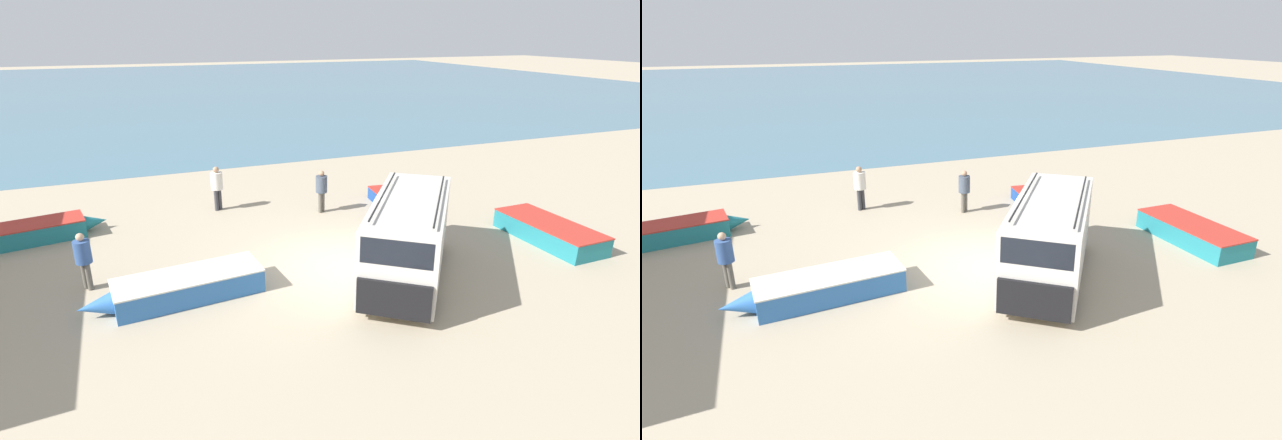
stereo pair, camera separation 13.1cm
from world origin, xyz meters
The scene contains 10 objects.
ground_plane centered at (0.00, 0.00, 0.00)m, with size 200.00×200.00×0.00m, color tan.
sea_water centered at (0.00, 52.00, 0.00)m, with size 120.00×80.00×0.01m, color #477084.
parked_van centered at (1.83, -1.68, 1.27)m, with size 4.75×5.40×2.45m.
fishing_rowboat_0 centered at (-8.33, 5.21, 0.31)m, with size 4.26×1.88×0.63m.
fishing_rowboat_1 centered at (7.61, -0.99, 0.33)m, with size 1.57×4.41×0.66m.
fishing_rowboat_2 centered at (4.50, 3.48, 0.26)m, with size 1.72×4.32×0.52m.
fishing_rowboat_3 centered at (-4.23, -0.54, 0.32)m, with size 4.67×1.70×0.65m.
fisherman_0 centered at (1.63, 4.27, 0.99)m, with size 0.43×0.43×1.65m.
fisherman_1 centered at (-6.55, 0.92, 0.98)m, with size 0.43×0.43×1.64m.
fisherman_2 centered at (-2.03, 5.99, 1.04)m, with size 0.46×0.46×1.74m.
Camera 2 is at (-5.03, -12.64, 6.62)m, focal length 28.00 mm.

